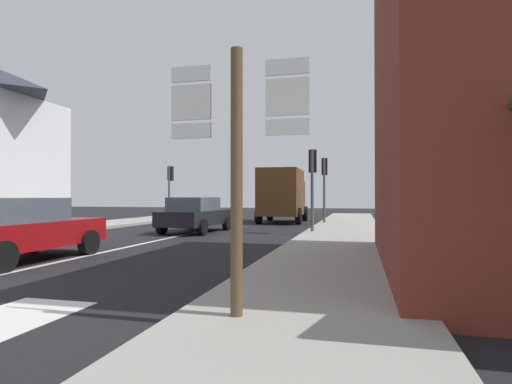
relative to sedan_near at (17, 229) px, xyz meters
The scene contains 11 objects.
ground_plane 7.16m from the sedan_near, 82.13° to the left, with size 80.00×80.00×0.00m, color black.
sidewalk_right 8.69m from the sedan_near, 35.67° to the left, with size 2.98×44.00×0.14m, color gray.
sidewalk_left 7.21m from the sedan_near, 135.21° to the left, with size 2.98×44.00×0.14m, color gray.
lane_centre_stripe 3.29m from the sedan_near, 72.29° to the left, with size 0.16×12.00×0.01m, color silver.
sedan_near is the anchor object (origin of this frame).
sedan_far 8.52m from the sedan_near, 83.61° to the left, with size 2.11×4.27×1.47m.
delivery_truck 16.18m from the sedan_near, 78.09° to the left, with size 2.58×5.05×3.05m.
route_sign_post 7.26m from the sedan_near, 28.50° to the right, with size 1.66×0.14×3.20m.
traffic_light_near_right 10.57m from the sedan_near, 55.87° to the left, with size 0.30×0.49×3.37m.
traffic_light_far_left 16.70m from the sedan_near, 103.58° to the left, with size 0.30×0.49×3.41m.
traffic_light_far_right 15.68m from the sedan_near, 67.93° to the left, with size 0.30×0.49×3.55m.
Camera 1 is at (6.68, -5.06, 1.50)m, focal length 29.33 mm.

